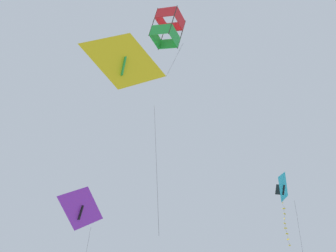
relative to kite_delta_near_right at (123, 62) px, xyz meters
The scene contains 4 objects.
kite_delta_near_right is the anchor object (origin of this frame).
kite_delta_near_left 13.31m from the kite_delta_near_right, 21.04° to the right, with size 2.27×1.11×7.07m.
kite_box_far_centre 6.23m from the kite_delta_near_right, 10.82° to the right, with size 1.66×1.83×5.61m.
kite_delta_low_drifter 9.98m from the kite_delta_near_right, 43.23° to the left, with size 3.02×1.22×9.19m.
Camera 1 is at (-18.87, -6.24, 28.20)m, focal length 44.03 mm.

